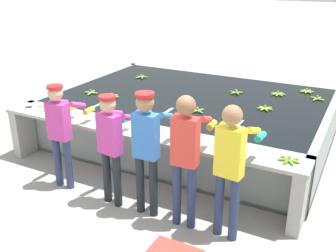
# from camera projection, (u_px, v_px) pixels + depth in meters

# --- Properties ---
(ground_plane) EXTENTS (80.00, 80.00, 0.00)m
(ground_plane) POSITION_uv_depth(u_px,v_px,m) (130.00, 192.00, 5.82)
(ground_plane) COLOR #A3A099
(ground_plane) RESTS_ON ground
(wash_tank) EXTENTS (4.87, 3.47, 0.90)m
(wash_tank) POSITION_uv_depth(u_px,v_px,m) (192.00, 118.00, 7.44)
(wash_tank) COLOR gray
(wash_tank) RESTS_ON ground
(work_ledge) EXTENTS (4.87, 0.45, 0.90)m
(work_ledge) POSITION_uv_depth(u_px,v_px,m) (137.00, 147.00, 5.76)
(work_ledge) COLOR #9E9E99
(work_ledge) RESTS_ON ground
(worker_0) EXTENTS (0.42, 0.72, 1.58)m
(worker_0) POSITION_uv_depth(u_px,v_px,m) (61.00, 127.00, 5.65)
(worker_0) COLOR navy
(worker_0) RESTS_ON ground
(worker_1) EXTENTS (0.48, 0.74, 1.58)m
(worker_1) POSITION_uv_depth(u_px,v_px,m) (112.00, 140.00, 5.22)
(worker_1) COLOR #1E2328
(worker_1) RESTS_ON ground
(worker_2) EXTENTS (0.41, 0.72, 1.69)m
(worker_2) POSITION_uv_depth(u_px,v_px,m) (147.00, 142.00, 4.97)
(worker_2) COLOR #1E2328
(worker_2) RESTS_ON ground
(worker_3) EXTENTS (0.43, 0.73, 1.74)m
(worker_3) POSITION_uv_depth(u_px,v_px,m) (186.00, 150.00, 4.71)
(worker_3) COLOR navy
(worker_3) RESTS_ON ground
(worker_4) EXTENTS (0.46, 0.73, 1.71)m
(worker_4) POSITION_uv_depth(u_px,v_px,m) (231.00, 160.00, 4.50)
(worker_4) COLOR navy
(worker_4) RESTS_ON ground
(banana_bunch_floating_0) EXTENTS (0.27, 0.27, 0.08)m
(banana_bunch_floating_0) POSITION_uv_depth(u_px,v_px,m) (317.00, 99.00, 7.03)
(banana_bunch_floating_0) COLOR #93BC3D
(banana_bunch_floating_0) RESTS_ON wash_tank
(banana_bunch_floating_1) EXTENTS (0.28, 0.28, 0.08)m
(banana_bunch_floating_1) POSITION_uv_depth(u_px,v_px,m) (91.00, 93.00, 7.38)
(banana_bunch_floating_1) COLOR #93BC3D
(banana_bunch_floating_1) RESTS_ON wash_tank
(banana_bunch_floating_2) EXTENTS (0.27, 0.27, 0.08)m
(banana_bunch_floating_2) POSITION_uv_depth(u_px,v_px,m) (236.00, 92.00, 7.39)
(banana_bunch_floating_2) COLOR #75A333
(banana_bunch_floating_2) RESTS_ON wash_tank
(banana_bunch_floating_3) EXTENTS (0.28, 0.28, 0.08)m
(banana_bunch_floating_3) POSITION_uv_depth(u_px,v_px,m) (185.00, 103.00, 6.80)
(banana_bunch_floating_3) COLOR #8CB738
(banana_bunch_floating_3) RESTS_ON wash_tank
(banana_bunch_floating_4) EXTENTS (0.28, 0.27, 0.08)m
(banana_bunch_floating_4) POSITION_uv_depth(u_px,v_px,m) (112.00, 96.00, 7.17)
(banana_bunch_floating_4) COLOR #93BC3D
(banana_bunch_floating_4) RESTS_ON wash_tank
(banana_bunch_floating_5) EXTENTS (0.28, 0.27, 0.08)m
(banana_bunch_floating_5) POSITION_uv_depth(u_px,v_px,m) (141.00, 77.00, 8.46)
(banana_bunch_floating_5) COLOR #75A333
(banana_bunch_floating_5) RESTS_ON wash_tank
(banana_bunch_floating_6) EXTENTS (0.28, 0.28, 0.08)m
(banana_bunch_floating_6) POSITION_uv_depth(u_px,v_px,m) (265.00, 108.00, 6.54)
(banana_bunch_floating_6) COLOR #8CB738
(banana_bunch_floating_6) RESTS_ON wash_tank
(banana_bunch_floating_7) EXTENTS (0.28, 0.28, 0.08)m
(banana_bunch_floating_7) POSITION_uv_depth(u_px,v_px,m) (243.00, 130.00, 5.65)
(banana_bunch_floating_7) COLOR #7FAD33
(banana_bunch_floating_7) RESTS_ON wash_tank
(banana_bunch_floating_8) EXTENTS (0.27, 0.27, 0.08)m
(banana_bunch_floating_8) POSITION_uv_depth(u_px,v_px,m) (197.00, 111.00, 6.44)
(banana_bunch_floating_8) COLOR #7FAD33
(banana_bunch_floating_8) RESTS_ON wash_tank
(banana_bunch_floating_9) EXTENTS (0.28, 0.27, 0.08)m
(banana_bunch_floating_9) POSITION_uv_depth(u_px,v_px,m) (307.00, 91.00, 7.46)
(banana_bunch_floating_9) COLOR #8CB738
(banana_bunch_floating_9) RESTS_ON wash_tank
(banana_bunch_floating_10) EXTENTS (0.28, 0.27, 0.08)m
(banana_bunch_floating_10) POSITION_uv_depth(u_px,v_px,m) (278.00, 94.00, 7.30)
(banana_bunch_floating_10) COLOR #8CB738
(banana_bunch_floating_10) RESTS_ON wash_tank
(banana_bunch_ledge_0) EXTENTS (0.28, 0.27, 0.08)m
(banana_bunch_ledge_0) POSITION_uv_depth(u_px,v_px,m) (226.00, 151.00, 4.99)
(banana_bunch_ledge_0) COLOR #7FAD33
(banana_bunch_ledge_0) RESTS_ON work_ledge
(banana_bunch_ledge_1) EXTENTS (0.28, 0.28, 0.08)m
(banana_bunch_ledge_1) POSITION_uv_depth(u_px,v_px,m) (289.00, 160.00, 4.76)
(banana_bunch_ledge_1) COLOR #75A333
(banana_bunch_ledge_1) RESTS_ON work_ledge
(knife_0) EXTENTS (0.27, 0.27, 0.02)m
(knife_0) POSITION_uv_depth(u_px,v_px,m) (33.00, 107.00, 6.64)
(knife_0) COLOR silver
(knife_0) RESTS_ON work_ledge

